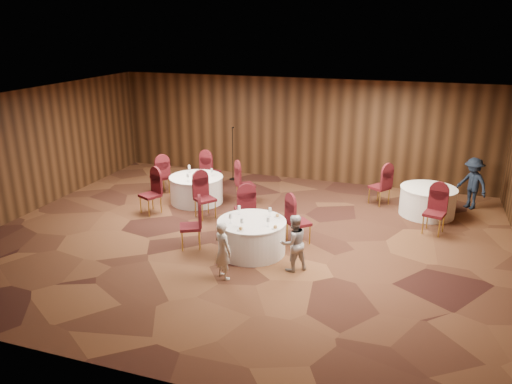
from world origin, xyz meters
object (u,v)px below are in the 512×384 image
(table_main, at_px, (252,236))
(woman_b, at_px, (294,243))
(table_right, at_px, (427,201))
(man_c, at_px, (472,183))
(mic_stand, at_px, (233,164))
(woman_a, at_px, (223,251))
(table_left, at_px, (197,189))

(table_main, xyz_separation_m, woman_b, (1.06, -0.50, 0.22))
(table_right, bearing_deg, woman_b, -121.71)
(woman_b, distance_m, man_c, 6.19)
(mic_stand, height_order, man_c, mic_stand)
(woman_a, xyz_separation_m, woman_b, (1.22, 0.77, 0.01))
(table_left, distance_m, table_right, 6.22)
(table_left, xyz_separation_m, man_c, (7.24, 1.92, 0.33))
(woman_b, bearing_deg, woman_a, -8.60)
(table_left, bearing_deg, table_main, -45.57)
(woman_b, bearing_deg, mic_stand, -98.66)
(table_right, height_order, man_c, man_c)
(table_right, bearing_deg, mic_stand, 167.86)
(table_main, distance_m, woman_a, 1.30)
(table_left, distance_m, woman_b, 4.74)
(woman_a, bearing_deg, mic_stand, -38.63)
(table_main, height_order, table_right, same)
(table_left, xyz_separation_m, woman_b, (3.59, -3.08, 0.22))
(woman_b, height_order, man_c, man_c)
(table_left, bearing_deg, woman_a, -58.32)
(table_main, height_order, man_c, man_c)
(mic_stand, bearing_deg, woman_b, -57.79)
(table_left, relative_size, woman_b, 1.25)
(table_left, distance_m, man_c, 7.49)
(table_main, bearing_deg, table_left, 134.43)
(table_left, height_order, man_c, man_c)
(table_main, height_order, woman_b, woman_b)
(table_right, bearing_deg, man_c, 38.85)
(table_main, height_order, woman_a, woman_a)
(table_main, xyz_separation_m, man_c, (4.71, 4.50, 0.33))
(mic_stand, relative_size, man_c, 1.21)
(table_main, bearing_deg, woman_a, -96.83)
(table_left, relative_size, man_c, 1.06)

